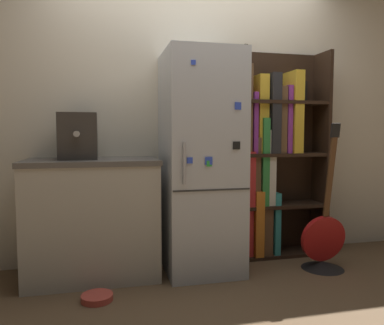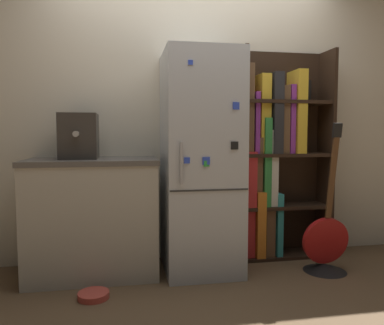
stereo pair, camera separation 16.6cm
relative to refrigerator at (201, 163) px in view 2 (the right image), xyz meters
The scene contains 8 objects.
ground_plane 0.89m from the refrigerator, 89.99° to the right, with size 16.00×16.00×0.00m, color brown.
wall_back 0.55m from the refrigerator, 89.99° to the left, with size 8.00×0.05×2.60m.
refrigerator is the anchor object (origin of this frame).
bookshelf 0.73m from the refrigerator, 16.07° to the left, with size 0.83×0.30×1.85m.
kitchen_counter 0.95m from the refrigerator, behind, with size 1.00×0.60×0.92m.
espresso_machine 0.98m from the refrigerator, behind, with size 0.28×0.37×0.35m.
guitar 1.24m from the refrigerator, 13.86° to the right, with size 0.38×0.34×1.20m.
pet_bowl 1.26m from the refrigerator, 152.84° to the right, with size 0.21×0.21×0.04m.
Camera 2 is at (-0.61, -2.84, 1.11)m, focal length 35.00 mm.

